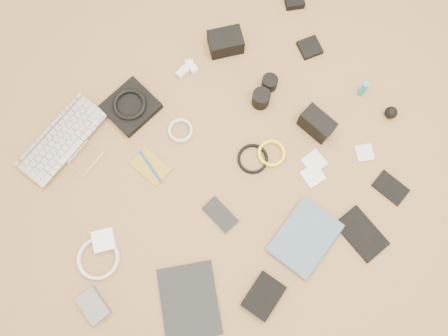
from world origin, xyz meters
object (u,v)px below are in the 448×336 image
laptop (74,148)px  paperback (326,253)px  tablet (189,301)px  phone (220,215)px  dslr_camera (226,42)px

laptop → paperback: size_ratio=1.52×
tablet → phone: bearing=60.5°
phone → paperback: bearing=-64.0°
laptop → dslr_camera: dslr_camera is taller
tablet → laptop: bearing=118.8°
dslr_camera → paperback: size_ratio=0.55×
tablet → phone: size_ratio=1.96×
dslr_camera → tablet: 1.02m
phone → paperback: (0.25, -0.33, 0.01)m
dslr_camera → tablet: dslr_camera is taller
phone → paperback: size_ratio=0.53×
paperback → laptop: bearing=14.8°
phone → laptop: bearing=111.9°
dslr_camera → paperback: dslr_camera is taller
dslr_camera → paperback: (-0.14, -0.91, -0.03)m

